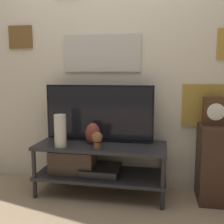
{
  "coord_description": "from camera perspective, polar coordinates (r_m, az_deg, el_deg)",
  "views": [
    {
      "loc": [
        0.56,
        -2.1,
        1.16
      ],
      "look_at": [
        0.11,
        0.28,
        0.81
      ],
      "focal_mm": 42.0,
      "sensor_mm": 36.0,
      "label": 1
    }
  ],
  "objects": [
    {
      "name": "ground_plane",
      "position": [
        2.47,
        -3.97,
        -19.93
      ],
      "size": [
        12.0,
        12.0,
        0.0
      ],
      "primitive_type": "plane",
      "color": "#997F60"
    },
    {
      "name": "wall_back",
      "position": [
        2.74,
        -1.09,
        12.2
      ],
      "size": [
        6.4,
        0.08,
        2.7
      ],
      "color": "beige",
      "rests_on": "ground_plane"
    },
    {
      "name": "media_console",
      "position": [
        2.62,
        -4.55,
        -10.78
      ],
      "size": [
        1.25,
        0.49,
        0.5
      ],
      "color": "#232326",
      "rests_on": "ground_plane"
    },
    {
      "name": "television",
      "position": [
        2.59,
        -2.86,
        -0.15
      ],
      "size": [
        1.08,
        0.05,
        0.56
      ],
      "color": "black",
      "rests_on": "media_console"
    },
    {
      "name": "vase_urn_stoneware",
      "position": [
        2.53,
        -4.2,
        -4.7
      ],
      "size": [
        0.15,
        0.11,
        0.21
      ],
      "color": "brown",
      "rests_on": "media_console"
    },
    {
      "name": "vase_tall_ceramic",
      "position": [
        2.47,
        -11.2,
        -4.02
      ],
      "size": [
        0.11,
        0.11,
        0.3
      ],
      "color": "beige",
      "rests_on": "media_console"
    },
    {
      "name": "decorative_bust",
      "position": [
        2.38,
        -3.24,
        -5.85
      ],
      "size": [
        0.1,
        0.1,
        0.15
      ],
      "color": "brown",
      "rests_on": "media_console"
    },
    {
      "name": "side_table",
      "position": [
        2.63,
        22.38,
        -10.4
      ],
      "size": [
        0.38,
        0.37,
        0.7
      ],
      "color": "#382319",
      "rests_on": "ground_plane"
    },
    {
      "name": "mantel_clock",
      "position": [
        2.57,
        21.48,
        0.18
      ],
      "size": [
        0.2,
        0.11,
        0.26
      ],
      "color": "#422819",
      "rests_on": "side_table"
    }
  ]
}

